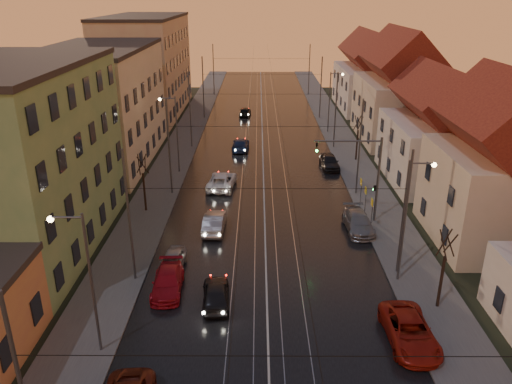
{
  "coord_description": "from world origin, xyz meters",
  "views": [
    {
      "loc": [
        -0.55,
        -19.19,
        17.65
      ],
      "look_at": [
        -0.72,
        18.4,
        2.48
      ],
      "focal_mm": 35.0,
      "sensor_mm": 36.0,
      "label": 1
    }
  ],
  "objects_px": {
    "street_lamp_0": "(84,271)",
    "driving_car_3": "(241,144)",
    "street_lamp_3": "(332,96)",
    "driving_car_1": "(214,222)",
    "street_lamp_1": "(409,207)",
    "parked_right_2": "(329,162)",
    "driving_car_4": "(245,112)",
    "parked_left_2": "(168,282)",
    "parked_left_3": "(172,261)",
    "traffic_light_mast": "(366,169)",
    "driving_car_0": "(216,293)",
    "driving_car_2": "(222,181)",
    "parked_right_0": "(410,331)",
    "street_lamp_2": "(174,127)",
    "parked_right_1": "(358,222)"
  },
  "relations": [
    {
      "from": "driving_car_4",
      "to": "parked_right_2",
      "type": "bearing_deg",
      "value": 116.19
    },
    {
      "from": "street_lamp_0",
      "to": "driving_car_1",
      "type": "relative_size",
      "value": 1.8
    },
    {
      "from": "street_lamp_3",
      "to": "parked_right_2",
      "type": "height_order",
      "value": "street_lamp_3"
    },
    {
      "from": "parked_left_3",
      "to": "parked_right_2",
      "type": "distance_m",
      "value": 25.02
    },
    {
      "from": "street_lamp_2",
      "to": "parked_right_0",
      "type": "height_order",
      "value": "street_lamp_2"
    },
    {
      "from": "driving_car_0",
      "to": "parked_left_3",
      "type": "relative_size",
      "value": 1.09
    },
    {
      "from": "street_lamp_3",
      "to": "parked_right_2",
      "type": "relative_size",
      "value": 1.84
    },
    {
      "from": "driving_car_0",
      "to": "driving_car_2",
      "type": "height_order",
      "value": "driving_car_2"
    },
    {
      "from": "street_lamp_2",
      "to": "driving_car_3",
      "type": "height_order",
      "value": "street_lamp_2"
    },
    {
      "from": "street_lamp_2",
      "to": "driving_car_2",
      "type": "relative_size",
      "value": 1.54
    },
    {
      "from": "driving_car_0",
      "to": "driving_car_1",
      "type": "height_order",
      "value": "driving_car_1"
    },
    {
      "from": "street_lamp_1",
      "to": "parked_right_1",
      "type": "relative_size",
      "value": 1.64
    },
    {
      "from": "parked_left_2",
      "to": "parked_left_3",
      "type": "xyz_separation_m",
      "value": [
        -0.13,
        2.57,
        -0.02
      ]
    },
    {
      "from": "driving_car_4",
      "to": "parked_left_2",
      "type": "xyz_separation_m",
      "value": [
        -3.69,
        -47.72,
        -0.01
      ]
    },
    {
      "from": "street_lamp_3",
      "to": "driving_car_1",
      "type": "distance_m",
      "value": 32.65
    },
    {
      "from": "driving_car_1",
      "to": "street_lamp_3",
      "type": "bearing_deg",
      "value": -112.15
    },
    {
      "from": "driving_car_4",
      "to": "parked_right_0",
      "type": "bearing_deg",
      "value": 105.3
    },
    {
      "from": "street_lamp_2",
      "to": "driving_car_0",
      "type": "distance_m",
      "value": 24.66
    },
    {
      "from": "street_lamp_1",
      "to": "street_lamp_3",
      "type": "height_order",
      "value": "same"
    },
    {
      "from": "street_lamp_3",
      "to": "driving_car_4",
      "type": "relative_size",
      "value": 2.05
    },
    {
      "from": "driving_car_0",
      "to": "parked_right_0",
      "type": "xyz_separation_m",
      "value": [
        10.69,
        -3.6,
        0.03
      ]
    },
    {
      "from": "street_lamp_1",
      "to": "parked_right_2",
      "type": "xyz_separation_m",
      "value": [
        -2.03,
        21.46,
        -4.14
      ]
    },
    {
      "from": "street_lamp_3",
      "to": "driving_car_1",
      "type": "bearing_deg",
      "value": -113.87
    },
    {
      "from": "driving_car_3",
      "to": "parked_right_0",
      "type": "xyz_separation_m",
      "value": [
        10.25,
        -35.21,
        0.03
      ]
    },
    {
      "from": "street_lamp_3",
      "to": "parked_left_3",
      "type": "height_order",
      "value": "street_lamp_3"
    },
    {
      "from": "street_lamp_0",
      "to": "driving_car_3",
      "type": "relative_size",
      "value": 1.7
    },
    {
      "from": "street_lamp_1",
      "to": "parked_left_3",
      "type": "xyz_separation_m",
      "value": [
        -15.48,
        0.37,
        -4.26
      ]
    },
    {
      "from": "traffic_light_mast",
      "to": "parked_left_3",
      "type": "height_order",
      "value": "traffic_light_mast"
    },
    {
      "from": "street_lamp_3",
      "to": "parked_right_0",
      "type": "relative_size",
      "value": 1.56
    },
    {
      "from": "driving_car_4",
      "to": "street_lamp_1",
      "type": "bearing_deg",
      "value": 108.75
    },
    {
      "from": "parked_right_2",
      "to": "driving_car_3",
      "type": "bearing_deg",
      "value": 142.82
    },
    {
      "from": "traffic_light_mast",
      "to": "parked_right_2",
      "type": "relative_size",
      "value": 1.65
    },
    {
      "from": "parked_right_1",
      "to": "parked_right_2",
      "type": "distance_m",
      "value": 14.99
    },
    {
      "from": "driving_car_0",
      "to": "driving_car_2",
      "type": "relative_size",
      "value": 0.78
    },
    {
      "from": "traffic_light_mast",
      "to": "parked_left_3",
      "type": "distance_m",
      "value": 16.75
    },
    {
      "from": "traffic_light_mast",
      "to": "parked_left_3",
      "type": "relative_size",
      "value": 1.95
    },
    {
      "from": "driving_car_3",
      "to": "street_lamp_3",
      "type": "bearing_deg",
      "value": -144.53
    },
    {
      "from": "street_lamp_2",
      "to": "parked_left_2",
      "type": "relative_size",
      "value": 1.78
    },
    {
      "from": "driving_car_0",
      "to": "driving_car_3",
      "type": "height_order",
      "value": "driving_car_0"
    },
    {
      "from": "parked_left_2",
      "to": "parked_left_3",
      "type": "height_order",
      "value": "parked_left_2"
    },
    {
      "from": "driving_car_1",
      "to": "parked_right_2",
      "type": "height_order",
      "value": "parked_right_2"
    },
    {
      "from": "parked_right_1",
      "to": "driving_car_0",
      "type": "bearing_deg",
      "value": -137.79
    },
    {
      "from": "parked_left_2",
      "to": "parked_right_0",
      "type": "relative_size",
      "value": 0.88
    },
    {
      "from": "street_lamp_3",
      "to": "driving_car_1",
      "type": "xyz_separation_m",
      "value": [
        -13.1,
        -29.62,
        -4.15
      ]
    },
    {
      "from": "parked_right_0",
      "to": "parked_right_1",
      "type": "relative_size",
      "value": 1.05
    },
    {
      "from": "traffic_light_mast",
      "to": "driving_car_3",
      "type": "bearing_deg",
      "value": 117.94
    },
    {
      "from": "traffic_light_mast",
      "to": "driving_car_1",
      "type": "relative_size",
      "value": 1.62
    },
    {
      "from": "driving_car_0",
      "to": "parked_right_1",
      "type": "distance_m",
      "value": 14.49
    },
    {
      "from": "street_lamp_3",
      "to": "street_lamp_2",
      "type": "bearing_deg",
      "value": -138.69
    },
    {
      "from": "street_lamp_2",
      "to": "driving_car_1",
      "type": "distance_m",
      "value": 15.12
    }
  ]
}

